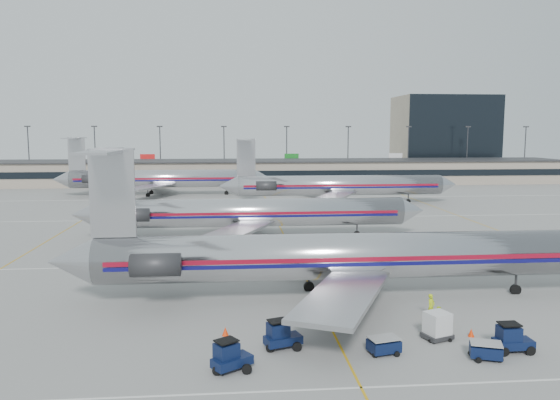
{
  "coord_description": "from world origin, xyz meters",
  "views": [
    {
      "loc": [
        -6.77,
        -45.26,
        13.64
      ],
      "look_at": [
        -0.39,
        27.27,
        4.5
      ],
      "focal_mm": 35.0,
      "sensor_mm": 36.0,
      "label": 1
    }
  ],
  "objects": [
    {
      "name": "tug_left",
      "position": [
        -7.03,
        -15.3,
        0.85
      ],
      "size": [
        2.53,
        2.22,
        1.86
      ],
      "rotation": [
        0.0,
        0.0,
        0.59
      ],
      "color": "#091334",
      "rests_on": "ground"
    },
    {
      "name": "jet_second_row",
      "position": [
        -5.04,
        23.67,
        3.42
      ],
      "size": [
        45.06,
        26.53,
        11.79
      ],
      "color": "silver",
      "rests_on": "ground"
    },
    {
      "name": "jet_third_row",
      "position": [
        12.65,
        56.0,
        3.62
      ],
      "size": [
        45.61,
        28.06,
        12.47
      ],
      "color": "silver",
      "rests_on": "ground"
    },
    {
      "name": "terminal",
      "position": [
        0.0,
        97.97,
        3.16
      ],
      "size": [
        162.0,
        17.0,
        6.25
      ],
      "color": "gray",
      "rests_on": "ground"
    },
    {
      "name": "ground",
      "position": [
        0.0,
        0.0,
        0.0
      ],
      "size": [
        260.0,
        260.0,
        0.0
      ],
      "primitive_type": "plane",
      "color": "gray",
      "rests_on": "ground"
    },
    {
      "name": "tug_center",
      "position": [
        -3.82,
        -12.33,
        0.85
      ],
      "size": [
        2.55,
        1.85,
        1.87
      ],
      "rotation": [
        0.0,
        0.0,
        0.34
      ],
      "color": "#091334",
      "rests_on": "ground"
    },
    {
      "name": "ramp_worker_far",
      "position": [
        7.53,
        -9.63,
        0.76
      ],
      "size": [
        0.89,
        0.79,
        1.53
      ],
      "primitive_type": "imported",
      "rotation": [
        0.0,
        0.0,
        -0.34
      ],
      "color": "#C4EA16",
      "rests_on": "ground"
    },
    {
      "name": "light_mast_row",
      "position": [
        0.0,
        112.0,
        8.58
      ],
      "size": [
        163.6,
        0.4,
        15.28
      ],
      "color": "#38383D",
      "rests_on": "ground"
    },
    {
      "name": "ramp_worker_near",
      "position": [
        7.64,
        -7.77,
        0.93
      ],
      "size": [
        0.81,
        0.76,
        1.86
      ],
      "primitive_type": "imported",
      "rotation": [
        0.0,
        0.0,
        0.61
      ],
      "color": "#B6D013",
      "rests_on": "ground"
    },
    {
      "name": "tug_right",
      "position": [
        10.37,
        -14.2,
        0.86
      ],
      "size": [
        2.35,
        1.25,
        1.89
      ],
      "rotation": [
        0.0,
        0.0,
        0.02
      ],
      "color": "#091334",
      "rests_on": "ground"
    },
    {
      "name": "apron_markings",
      "position": [
        0.0,
        10.0,
        0.01
      ],
      "size": [
        160.0,
        0.15,
        0.02
      ],
      "primitive_type": "cube",
      "color": "silver",
      "rests_on": "ground"
    },
    {
      "name": "cart_inner",
      "position": [
        2.45,
        -13.69,
        0.55
      ],
      "size": [
        2.08,
        1.66,
        1.04
      ],
      "rotation": [
        0.0,
        0.0,
        0.24
      ],
      "color": "#091334",
      "rests_on": "ground"
    },
    {
      "name": "uld_container",
      "position": [
        6.63,
        -11.64,
        0.92
      ],
      "size": [
        2.11,
        1.94,
        1.82
      ],
      "rotation": [
        0.0,
        0.0,
        0.35
      ],
      "color": "#2D2D30",
      "rests_on": "ground"
    },
    {
      "name": "belt_loader",
      "position": [
        0.31,
        -6.42,
        0.59
      ],
      "size": [
        4.28,
        2.04,
        2.19
      ],
      "rotation": [
        0.0,
        0.0,
        0.23
      ],
      "color": "gray",
      "rests_on": "ground"
    },
    {
      "name": "jet_foreground",
      "position": [
        1.77,
        -2.4,
        3.61
      ],
      "size": [
        47.58,
        28.02,
        12.45
      ],
      "color": "silver",
      "rests_on": "ground"
    },
    {
      "name": "cone_left",
      "position": [
        -7.34,
        -9.79,
        0.3
      ],
      "size": [
        0.55,
        0.55,
        0.6
      ],
      "primitive_type": "cone",
      "rotation": [
        0.0,
        0.0,
        -0.29
      ],
      "color": "#F03308",
      "rests_on": "ground"
    },
    {
      "name": "cone_right",
      "position": [
        9.07,
        -11.43,
        0.28
      ],
      "size": [
        0.52,
        0.52,
        0.56
      ],
      "primitive_type": "cone",
      "rotation": [
        0.0,
        0.0,
        -0.33
      ],
      "color": "#F03308",
      "rests_on": "ground"
    },
    {
      "name": "cart_outer",
      "position": [
        8.35,
        -15.01,
        0.55
      ],
      "size": [
        2.14,
        1.78,
        1.04
      ],
      "rotation": [
        0.0,
        0.0,
        -0.33
      ],
      "color": "#091334",
      "rests_on": "ground"
    },
    {
      "name": "distant_building",
      "position": [
        62.0,
        128.0,
        12.5
      ],
      "size": [
        30.0,
        20.0,
        25.0
      ],
      "primitive_type": "cube",
      "color": "tan",
      "rests_on": "ground"
    },
    {
      "name": "jet_back_row",
      "position": [
        -22.45,
        73.44,
        3.66
      ],
      "size": [
        46.11,
        28.36,
        12.61
      ],
      "color": "silver",
      "rests_on": "ground"
    }
  ]
}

